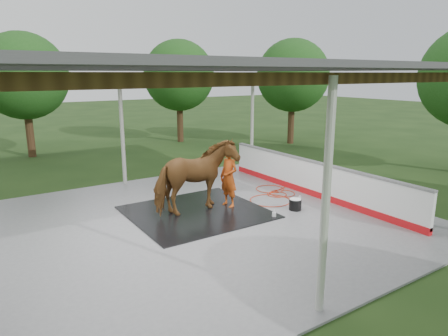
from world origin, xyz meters
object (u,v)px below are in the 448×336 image
dasher_board (313,179)px  horse (196,177)px  wash_bucket (295,204)px  handler (229,177)px

dasher_board → horse: (-3.95, 0.62, 0.50)m
dasher_board → wash_bucket: (-1.45, -0.76, -0.37)m
horse → handler: horse is taller
dasher_board → wash_bucket: dasher_board is taller
horse → wash_bucket: (2.50, -1.38, -0.87)m
handler → horse: bearing=-100.5°
wash_bucket → dasher_board: bearing=27.6°
dasher_board → horse: horse is taller
dasher_board → handler: bearing=168.8°
handler → wash_bucket: (1.43, -1.33, -0.73)m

